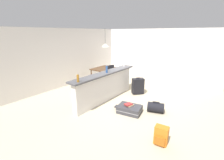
{
  "coord_description": "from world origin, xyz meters",
  "views": [
    {
      "loc": [
        -4.32,
        -2.67,
        2.33
      ],
      "look_at": [
        -0.2,
        0.49,
        0.72
      ],
      "focal_mm": 24.68,
      "sensor_mm": 36.0,
      "label": 1
    }
  ],
  "objects_px": {
    "bottle_amber": "(78,78)",
    "dining_chair_near_partition": "(112,75)",
    "suitcase_flat_charcoal": "(129,109)",
    "suitcase_upright_black": "(138,86)",
    "backpack_orange": "(161,136)",
    "duffel_bag_black": "(156,107)",
    "book_stack": "(129,105)",
    "dining_table": "(104,70)",
    "pendant_lamp": "(105,45)",
    "bottle_white": "(124,64)",
    "bottle_blue": "(107,69)"
  },
  "relations": [
    {
      "from": "dining_table",
      "to": "suitcase_upright_black",
      "type": "relative_size",
      "value": 1.64
    },
    {
      "from": "dining_chair_near_partition",
      "to": "duffel_bag_black",
      "type": "xyz_separation_m",
      "value": [
        -1.12,
        -2.54,
        -0.36
      ]
    },
    {
      "from": "bottle_amber",
      "to": "dining_chair_near_partition",
      "type": "xyz_separation_m",
      "value": [
        2.64,
        0.86,
        -0.61
      ]
    },
    {
      "from": "bottle_white",
      "to": "suitcase_flat_charcoal",
      "type": "bearing_deg",
      "value": -141.32
    },
    {
      "from": "bottle_blue",
      "to": "suitcase_upright_black",
      "type": "xyz_separation_m",
      "value": [
        1.21,
        -0.57,
        -0.81
      ]
    },
    {
      "from": "suitcase_upright_black",
      "to": "duffel_bag_black",
      "type": "bearing_deg",
      "value": -130.32
    },
    {
      "from": "backpack_orange",
      "to": "book_stack",
      "type": "xyz_separation_m",
      "value": [
        0.76,
        1.27,
        0.05
      ]
    },
    {
      "from": "bottle_white",
      "to": "suitcase_upright_black",
      "type": "distance_m",
      "value": 1.04
    },
    {
      "from": "duffel_bag_black",
      "to": "book_stack",
      "type": "bearing_deg",
      "value": 129.55
    },
    {
      "from": "suitcase_flat_charcoal",
      "to": "bottle_blue",
      "type": "bearing_deg",
      "value": 76.57
    },
    {
      "from": "bottle_white",
      "to": "dining_table",
      "type": "distance_m",
      "value": 1.35
    },
    {
      "from": "dining_chair_near_partition",
      "to": "suitcase_upright_black",
      "type": "bearing_deg",
      "value": -96.51
    },
    {
      "from": "bottle_amber",
      "to": "book_stack",
      "type": "xyz_separation_m",
      "value": [
        1.0,
        -1.05,
        -0.87
      ]
    },
    {
      "from": "dining_table",
      "to": "book_stack",
      "type": "relative_size",
      "value": 3.91
    },
    {
      "from": "bottle_amber",
      "to": "backpack_orange",
      "type": "xyz_separation_m",
      "value": [
        0.24,
        -2.32,
        -0.93
      ]
    },
    {
      "from": "dining_table",
      "to": "suitcase_upright_black",
      "type": "bearing_deg",
      "value": -96.27
    },
    {
      "from": "backpack_orange",
      "to": "suitcase_upright_black",
      "type": "xyz_separation_m",
      "value": [
        2.24,
        1.77,
        0.13
      ]
    },
    {
      "from": "bottle_blue",
      "to": "dining_table",
      "type": "bearing_deg",
      "value": 43.37
    },
    {
      "from": "duffel_bag_black",
      "to": "backpack_orange",
      "type": "bearing_deg",
      "value": -153.35
    },
    {
      "from": "bottle_white",
      "to": "book_stack",
      "type": "bearing_deg",
      "value": -141.76
    },
    {
      "from": "backpack_orange",
      "to": "book_stack",
      "type": "bearing_deg",
      "value": 59.07
    },
    {
      "from": "duffel_bag_black",
      "to": "dining_chair_near_partition",
      "type": "bearing_deg",
      "value": 66.16
    },
    {
      "from": "dining_table",
      "to": "book_stack",
      "type": "distance_m",
      "value": 2.98
    },
    {
      "from": "dining_chair_near_partition",
      "to": "suitcase_flat_charcoal",
      "type": "distance_m",
      "value": 2.56
    },
    {
      "from": "suitcase_flat_charcoal",
      "to": "suitcase_upright_black",
      "type": "distance_m",
      "value": 1.58
    },
    {
      "from": "suitcase_flat_charcoal",
      "to": "duffel_bag_black",
      "type": "bearing_deg",
      "value": -50.08
    },
    {
      "from": "dining_chair_near_partition",
      "to": "suitcase_upright_black",
      "type": "relative_size",
      "value": 1.39
    },
    {
      "from": "bottle_blue",
      "to": "bottle_white",
      "type": "xyz_separation_m",
      "value": [
        1.22,
        0.1,
        -0.01
      ]
    },
    {
      "from": "backpack_orange",
      "to": "book_stack",
      "type": "height_order",
      "value": "backpack_orange"
    },
    {
      "from": "bottle_amber",
      "to": "bottle_white",
      "type": "bearing_deg",
      "value": 2.74
    },
    {
      "from": "bottle_amber",
      "to": "book_stack",
      "type": "distance_m",
      "value": 1.69
    },
    {
      "from": "pendant_lamp",
      "to": "duffel_bag_black",
      "type": "relative_size",
      "value": 1.52
    },
    {
      "from": "dining_table",
      "to": "suitcase_flat_charcoal",
      "type": "xyz_separation_m",
      "value": [
        -1.68,
        -2.43,
        -0.54
      ]
    },
    {
      "from": "dining_table",
      "to": "book_stack",
      "type": "bearing_deg",
      "value": -124.93
    },
    {
      "from": "suitcase_flat_charcoal",
      "to": "dining_table",
      "type": "bearing_deg",
      "value": 55.31
    },
    {
      "from": "pendant_lamp",
      "to": "suitcase_flat_charcoal",
      "type": "height_order",
      "value": "pendant_lamp"
    },
    {
      "from": "dining_table",
      "to": "suitcase_upright_black",
      "type": "distance_m",
      "value": 1.95
    },
    {
      "from": "dining_chair_near_partition",
      "to": "suitcase_flat_charcoal",
      "type": "bearing_deg",
      "value": -130.31
    },
    {
      "from": "dining_chair_near_partition",
      "to": "bottle_blue",
      "type": "bearing_deg",
      "value": -148.61
    },
    {
      "from": "bottle_blue",
      "to": "bottle_amber",
      "type": "bearing_deg",
      "value": -178.97
    },
    {
      "from": "suitcase_flat_charcoal",
      "to": "book_stack",
      "type": "distance_m",
      "value": 0.15
    },
    {
      "from": "bottle_white",
      "to": "dining_chair_near_partition",
      "type": "distance_m",
      "value": 0.97
    },
    {
      "from": "suitcase_upright_black",
      "to": "duffel_bag_black",
      "type": "distance_m",
      "value": 1.5
    },
    {
      "from": "suitcase_upright_black",
      "to": "book_stack",
      "type": "relative_size",
      "value": 2.38
    },
    {
      "from": "duffel_bag_black",
      "to": "bottle_amber",
      "type": "bearing_deg",
      "value": 132.2
    },
    {
      "from": "bottle_white",
      "to": "dining_table",
      "type": "xyz_separation_m",
      "value": [
        0.21,
        1.25,
        -0.48
      ]
    },
    {
      "from": "bottle_amber",
      "to": "backpack_orange",
      "type": "height_order",
      "value": "bottle_amber"
    },
    {
      "from": "bottle_blue",
      "to": "duffel_bag_black",
      "type": "distance_m",
      "value": 1.98
    },
    {
      "from": "bottle_white",
      "to": "book_stack",
      "type": "height_order",
      "value": "bottle_white"
    },
    {
      "from": "pendant_lamp",
      "to": "suitcase_upright_black",
      "type": "relative_size",
      "value": 1.25
    }
  ]
}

